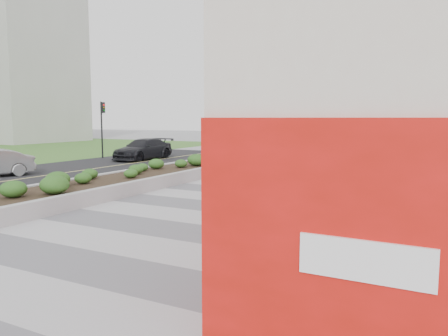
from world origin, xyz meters
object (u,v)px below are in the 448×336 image
(traffic_signal_far, at_px, (102,121))
(car_dark, at_px, (143,149))
(planter, at_px, (131,178))
(traffic_signal_near, at_px, (214,121))
(skateboarder, at_px, (318,172))

(traffic_signal_far, distance_m, car_dark, 4.00)
(planter, distance_m, traffic_signal_near, 10.90)
(planter, bearing_deg, skateboarder, 21.66)
(planter, distance_m, traffic_signal_far, 15.00)
(traffic_signal_far, relative_size, car_dark, 0.81)
(planter, xyz_separation_m, car_dark, (-7.50, 10.42, 0.33))
(traffic_signal_far, relative_size, skateboarder, 2.71)
(traffic_signal_far, height_order, skateboarder, traffic_signal_far)
(traffic_signal_near, bearing_deg, car_dark, -179.20)
(skateboarder, distance_m, car_dark, 16.67)
(planter, xyz_separation_m, traffic_signal_far, (-10.93, 10.00, 2.34))
(traffic_signal_near, distance_m, skateboarder, 12.01)
(planter, relative_size, traffic_signal_far, 4.29)
(traffic_signal_near, relative_size, skateboarder, 2.71)
(skateboarder, bearing_deg, traffic_signal_far, 157.35)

